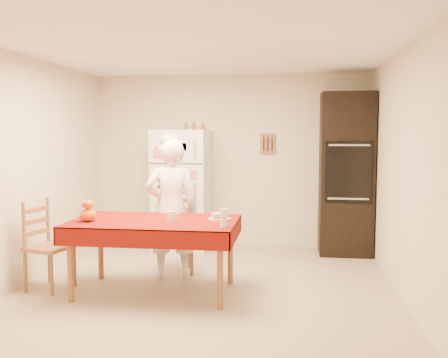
% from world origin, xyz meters
% --- Properties ---
extents(floor, '(4.50, 4.50, 0.00)m').
position_xyz_m(floor, '(0.00, 0.00, 0.00)').
color(floor, tan).
rests_on(floor, ground).
extents(room_shell, '(4.02, 4.52, 2.51)m').
position_xyz_m(room_shell, '(0.00, 0.00, 1.62)').
color(room_shell, beige).
rests_on(room_shell, ground).
extents(refrigerator, '(0.75, 0.74, 1.70)m').
position_xyz_m(refrigerator, '(-0.65, 1.88, 0.85)').
color(refrigerator, white).
rests_on(refrigerator, floor).
extents(oven_cabinet, '(0.70, 0.62, 2.20)m').
position_xyz_m(oven_cabinet, '(1.63, 1.93, 1.10)').
color(oven_cabinet, black).
rests_on(oven_cabinet, floor).
extents(dining_table, '(1.70, 1.00, 0.76)m').
position_xyz_m(dining_table, '(-0.50, -0.10, 0.69)').
color(dining_table, brown).
rests_on(dining_table, floor).
extents(chair_far, '(0.52, 0.50, 0.95)m').
position_xyz_m(chair_far, '(-0.48, 0.75, 0.51)').
color(chair_far, brown).
rests_on(chair_far, floor).
extents(chair_left, '(0.49, 0.50, 0.95)m').
position_xyz_m(chair_left, '(-1.69, -0.12, 0.51)').
color(chair_left, brown).
rests_on(chair_left, floor).
extents(seated_woman, '(0.66, 0.52, 1.59)m').
position_xyz_m(seated_woman, '(-0.45, 0.45, 0.80)').
color(seated_woman, white).
rests_on(seated_woman, floor).
extents(coffee_mug, '(0.08, 0.08, 0.10)m').
position_xyz_m(coffee_mug, '(-0.31, -0.12, 0.81)').
color(coffee_mug, white).
rests_on(coffee_mug, dining_table).
extents(pumpkin_lower, '(0.17, 0.17, 0.13)m').
position_xyz_m(pumpkin_lower, '(-1.14, -0.26, 0.83)').
color(pumpkin_lower, '#DA4A05').
rests_on(pumpkin_lower, dining_table).
extents(pumpkin_upper, '(0.12, 0.12, 0.09)m').
position_xyz_m(pumpkin_upper, '(-1.14, -0.26, 0.94)').
color(pumpkin_upper, '#C53004').
rests_on(pumpkin_upper, pumpkin_lower).
extents(wine_glass, '(0.07, 0.07, 0.18)m').
position_xyz_m(wine_glass, '(0.26, -0.38, 0.85)').
color(wine_glass, white).
rests_on(wine_glass, dining_table).
extents(bread_plate, '(0.24, 0.24, 0.02)m').
position_xyz_m(bread_plate, '(0.17, 0.02, 0.77)').
color(bread_plate, white).
rests_on(bread_plate, dining_table).
extents(bread_loaf, '(0.18, 0.10, 0.06)m').
position_xyz_m(bread_loaf, '(0.17, 0.02, 0.81)').
color(bread_loaf, tan).
rests_on(bread_loaf, bread_plate).
extents(spice_jar_left, '(0.05, 0.05, 0.10)m').
position_xyz_m(spice_jar_left, '(-0.59, 1.93, 1.75)').
color(spice_jar_left, '#914F1A').
rests_on(spice_jar_left, refrigerator).
extents(spice_jar_mid, '(0.05, 0.05, 0.10)m').
position_xyz_m(spice_jar_mid, '(-0.48, 1.93, 1.75)').
color(spice_jar_mid, brown).
rests_on(spice_jar_mid, refrigerator).
extents(spice_jar_right, '(0.05, 0.05, 0.10)m').
position_xyz_m(spice_jar_right, '(-0.35, 1.93, 1.75)').
color(spice_jar_right, brown).
rests_on(spice_jar_right, refrigerator).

